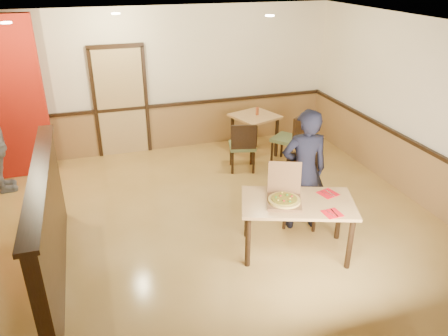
{
  "coord_description": "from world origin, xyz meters",
  "views": [
    {
      "loc": [
        -1.35,
        -4.92,
        3.53
      ],
      "look_at": [
        0.2,
        0.0,
        1.08
      ],
      "focal_mm": 35.0,
      "sensor_mm": 36.0,
      "label": 1
    }
  ],
  "objects_px": {
    "condiment": "(257,111)",
    "main_table": "(297,209)",
    "diner": "(304,171)",
    "pizza_box": "(284,197)",
    "side_chair_left": "(243,145)",
    "side_chair_right": "(291,137)",
    "diner_chair": "(301,186)",
    "side_table": "(255,124)"
  },
  "relations": [
    {
      "from": "condiment",
      "to": "main_table",
      "type": "bearing_deg",
      "value": -102.25
    },
    {
      "from": "side_chair_left",
      "to": "diner",
      "type": "distance_m",
      "value": 2.04
    },
    {
      "from": "side_chair_right",
      "to": "condiment",
      "type": "relative_size",
      "value": 6.63
    },
    {
      "from": "main_table",
      "to": "side_table",
      "type": "bearing_deg",
      "value": 97.98
    },
    {
      "from": "diner",
      "to": "pizza_box",
      "type": "height_order",
      "value": "diner"
    },
    {
      "from": "main_table",
      "to": "condiment",
      "type": "height_order",
      "value": "condiment"
    },
    {
      "from": "pizza_box",
      "to": "condiment",
      "type": "bearing_deg",
      "value": 97.14
    },
    {
      "from": "side_chair_left",
      "to": "side_chair_right",
      "type": "xyz_separation_m",
      "value": [
        0.96,
        0.01,
        0.03
      ]
    },
    {
      "from": "side_table",
      "to": "pizza_box",
      "type": "bearing_deg",
      "value": -104.58
    },
    {
      "from": "side_chair_right",
      "to": "pizza_box",
      "type": "xyz_separation_m",
      "value": [
        -1.31,
        -2.51,
        0.27
      ]
    },
    {
      "from": "main_table",
      "to": "pizza_box",
      "type": "distance_m",
      "value": 0.24
    },
    {
      "from": "main_table",
      "to": "diner",
      "type": "distance_m",
      "value": 0.7
    },
    {
      "from": "diner_chair",
      "to": "pizza_box",
      "type": "height_order",
      "value": "pizza_box"
    },
    {
      "from": "side_chair_left",
      "to": "side_chair_right",
      "type": "height_order",
      "value": "side_chair_right"
    },
    {
      "from": "pizza_box",
      "to": "condiment",
      "type": "relative_size",
      "value": 4.14
    },
    {
      "from": "main_table",
      "to": "condiment",
      "type": "xyz_separation_m",
      "value": [
        0.69,
        3.19,
        0.25
      ]
    },
    {
      "from": "side_chair_left",
      "to": "diner",
      "type": "relative_size",
      "value": 0.53
    },
    {
      "from": "side_table",
      "to": "diner",
      "type": "xyz_separation_m",
      "value": [
        -0.29,
        -2.62,
        0.24
      ]
    },
    {
      "from": "side_chair_right",
      "to": "diner",
      "type": "bearing_deg",
      "value": 30.33
    },
    {
      "from": "side_chair_left",
      "to": "condiment",
      "type": "relative_size",
      "value": 6.25
    },
    {
      "from": "main_table",
      "to": "condiment",
      "type": "bearing_deg",
      "value": 97.17
    },
    {
      "from": "diner",
      "to": "condiment",
      "type": "relative_size",
      "value": 11.83
    },
    {
      "from": "diner_chair",
      "to": "side_table",
      "type": "distance_m",
      "value": 2.48
    },
    {
      "from": "main_table",
      "to": "side_chair_left",
      "type": "xyz_separation_m",
      "value": [
        0.17,
        2.55,
        -0.14
      ]
    },
    {
      "from": "diner_chair",
      "to": "side_table",
      "type": "bearing_deg",
      "value": 111.71
    },
    {
      "from": "diner_chair",
      "to": "pizza_box",
      "type": "relative_size",
      "value": 1.64
    },
    {
      "from": "main_table",
      "to": "diner_chair",
      "type": "xyz_separation_m",
      "value": [
        0.42,
        0.7,
        -0.09
      ]
    },
    {
      "from": "diner",
      "to": "condiment",
      "type": "height_order",
      "value": "diner"
    },
    {
      "from": "side_chair_right",
      "to": "diner",
      "type": "xyz_separation_m",
      "value": [
        -0.78,
        -2.01,
        0.35
      ]
    },
    {
      "from": "side_chair_left",
      "to": "side_table",
      "type": "relative_size",
      "value": 0.95
    },
    {
      "from": "main_table",
      "to": "diner",
      "type": "relative_size",
      "value": 0.9
    },
    {
      "from": "main_table",
      "to": "diner",
      "type": "xyz_separation_m",
      "value": [
        0.35,
        0.56,
        0.24
      ]
    },
    {
      "from": "diner_chair",
      "to": "side_chair_left",
      "type": "height_order",
      "value": "diner_chair"
    },
    {
      "from": "side_chair_left",
      "to": "side_table",
      "type": "distance_m",
      "value": 0.79
    },
    {
      "from": "diner_chair",
      "to": "side_chair_right",
      "type": "distance_m",
      "value": 2.0
    },
    {
      "from": "side_chair_right",
      "to": "condiment",
      "type": "height_order",
      "value": "side_chair_right"
    },
    {
      "from": "diner_chair",
      "to": "condiment",
      "type": "distance_m",
      "value": 2.53
    },
    {
      "from": "diner_chair",
      "to": "side_chair_left",
      "type": "xyz_separation_m",
      "value": [
        -0.24,
        1.85,
        -0.05
      ]
    },
    {
      "from": "side_chair_right",
      "to": "diner",
      "type": "relative_size",
      "value": 0.56
    },
    {
      "from": "condiment",
      "to": "side_chair_left",
      "type": "bearing_deg",
      "value": -129.19
    },
    {
      "from": "side_table",
      "to": "diner",
      "type": "height_order",
      "value": "diner"
    },
    {
      "from": "diner_chair",
      "to": "side_chair_right",
      "type": "relative_size",
      "value": 1.03
    }
  ]
}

